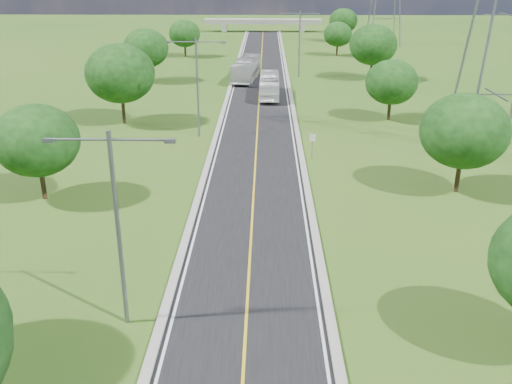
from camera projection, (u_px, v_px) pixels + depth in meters
ground at (259, 103)px, 73.14m from camera, size 260.00×260.00×0.00m
road at (259, 93)px, 78.69m from camera, size 8.00×150.00×0.06m
curb_left at (229, 92)px, 78.73m from camera, size 0.50×150.00×0.22m
curb_right at (290, 93)px, 78.59m from camera, size 0.50×150.00×0.22m
speed_limit_sign at (312, 142)px, 52.06m from camera, size 0.55×0.09×2.40m
overpass at (263, 22)px, 146.36m from camera, size 30.00×3.00×3.20m
streetlight_near_left at (117, 215)px, 26.53m from camera, size 5.90×0.25×10.00m
streetlight_mid_left at (197, 79)px, 57.11m from camera, size 5.90×0.25×10.00m
streetlight_far_right at (300, 38)px, 87.49m from camera, size 5.90×0.25×10.00m
tree_lb at (37, 140)px, 42.02m from camera, size 6.30×6.30×7.33m
tree_lc at (120, 73)px, 62.03m from camera, size 7.56×7.56×8.79m
tree_ld at (146, 48)px, 84.54m from camera, size 6.72×6.72×7.82m
tree_le at (184, 33)px, 106.97m from camera, size 5.88×5.88×6.84m
tree_rb at (464, 131)px, 43.22m from camera, size 6.72×6.72×7.82m
tree_rc at (392, 82)px, 63.85m from camera, size 5.88×5.88×6.84m
tree_rd at (373, 45)px, 85.71m from camera, size 7.14×7.14×8.30m
tree_re at (338, 34)px, 108.45m from camera, size 5.46×5.46×6.35m
tree_rf at (343, 21)px, 126.69m from camera, size 6.30×6.30×7.33m
bus_outbound at (269, 86)px, 75.90m from camera, size 2.60×10.67×2.97m
bus_inbound at (246, 69)px, 86.79m from camera, size 4.31×12.18×3.32m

